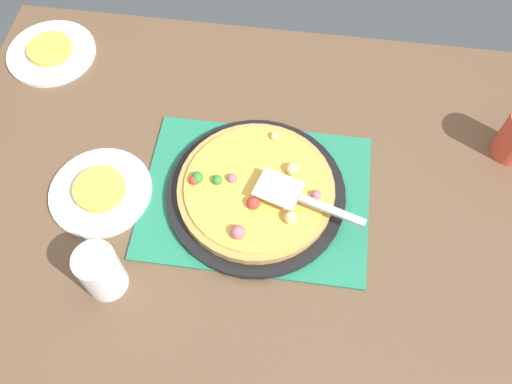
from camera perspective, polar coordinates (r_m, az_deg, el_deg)
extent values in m
plane|color=#3D4247|center=(1.85, 0.00, -11.83)|extent=(8.00, 8.00, 0.00)
cube|color=brown|center=(1.17, 0.00, -0.84)|extent=(1.40, 1.00, 0.03)
cube|color=brown|center=(1.81, 22.55, 3.28)|extent=(0.07, 0.07, 0.72)
cube|color=brown|center=(1.86, -18.18, 7.77)|extent=(0.07, 0.07, 0.72)
cube|color=#237F5B|center=(1.15, 0.00, -0.42)|extent=(0.48, 0.36, 0.01)
cylinder|color=black|center=(1.15, 0.00, -0.17)|extent=(0.38, 0.38, 0.01)
cylinder|color=tan|center=(1.13, 0.00, 0.25)|extent=(0.33, 0.33, 0.02)
cylinder|color=#EAB747|center=(1.12, 0.00, 0.58)|extent=(0.30, 0.30, 0.01)
sphere|color=#338433|center=(1.12, -4.10, 1.40)|extent=(0.02, 0.02, 0.02)
sphere|color=red|center=(1.09, -0.22, -1.18)|extent=(0.03, 0.03, 0.03)
sphere|color=#338433|center=(1.13, -6.21, 1.58)|extent=(0.03, 0.03, 0.03)
sphere|color=#E5CC7F|center=(1.08, 3.68, -2.71)|extent=(0.03, 0.03, 0.03)
sphere|color=#B76675|center=(1.06, -1.93, -4.25)|extent=(0.03, 0.03, 0.03)
sphere|color=#E5CC7F|center=(1.13, 3.85, 2.42)|extent=(0.03, 0.03, 0.03)
sphere|color=#E5CC7F|center=(1.18, 1.96, 5.94)|extent=(0.02, 0.02, 0.02)
sphere|color=#B76675|center=(1.12, -2.54, 1.47)|extent=(0.02, 0.02, 0.02)
sphere|color=#B76675|center=(1.11, 6.37, -0.32)|extent=(0.02, 0.02, 0.02)
sphere|color=red|center=(1.13, -6.60, 1.25)|extent=(0.02, 0.02, 0.02)
cylinder|color=white|center=(1.49, -20.78, 13.58)|extent=(0.22, 0.22, 0.01)
cylinder|color=white|center=(1.20, -16.06, 0.01)|extent=(0.22, 0.22, 0.01)
cylinder|color=#EAB747|center=(1.48, -20.94, 13.91)|extent=(0.11, 0.11, 0.02)
cylinder|color=#EAB747|center=(1.19, -16.21, 0.32)|extent=(0.11, 0.11, 0.02)
cylinder|color=white|center=(1.06, -16.04, -8.08)|extent=(0.08, 0.08, 0.12)
cube|color=silver|center=(1.09, 2.39, 0.34)|extent=(0.11, 0.09, 0.00)
cube|color=#B2B2B7|center=(1.07, 8.02, -1.93)|extent=(0.14, 0.06, 0.01)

